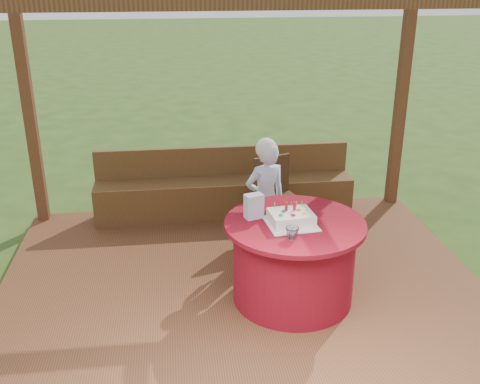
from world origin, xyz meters
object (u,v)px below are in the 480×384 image
at_px(table, 294,260).
at_px(birthday_cake, 291,218).
at_px(gift_bag, 254,206).
at_px(drinking_glass, 292,233).
at_px(elderly_woman, 265,196).
at_px(bench, 225,194).
at_px(chair, 276,193).

height_order(table, birthday_cake, birthday_cake).
distance_m(gift_bag, drinking_glass, 0.51).
height_order(table, elderly_woman, elderly_woman).
height_order(bench, birthday_cake, birthday_cake).
distance_m(elderly_woman, drinking_glass, 1.23).
xyz_separation_m(table, elderly_woman, (-0.10, 0.91, 0.24)).
relative_size(gift_bag, drinking_glass, 1.99).
relative_size(elderly_woman, birthday_cake, 2.75).
height_order(chair, gift_bag, gift_bag).
bearing_deg(chair, bench, 130.70).
bearing_deg(table, birthday_cake, -144.43).
distance_m(table, elderly_woman, 0.95).
relative_size(bench, elderly_woman, 2.44).
bearing_deg(bench, table, -77.43).
bearing_deg(table, drinking_glass, -106.69).
relative_size(bench, chair, 3.43).
relative_size(table, chair, 1.38).
relative_size(bench, birthday_cake, 6.72).
xyz_separation_m(chair, birthday_cake, (-0.13, -1.33, 0.32)).
relative_size(table, elderly_woman, 0.99).
xyz_separation_m(birthday_cake, gift_bag, (-0.29, 0.16, 0.05)).
bearing_deg(birthday_cake, drinking_glass, -100.13).
xyz_separation_m(chair, drinking_glass, (-0.18, -1.61, 0.32)).
distance_m(bench, birthday_cake, 2.03).
distance_m(bench, elderly_woman, 1.09).
height_order(bench, table, bench).
bearing_deg(chair, elderly_woman, -115.63).
bearing_deg(chair, birthday_cake, -95.50).
bearing_deg(gift_bag, birthday_cake, -46.44).
relative_size(elderly_woman, gift_bag, 5.68).
bearing_deg(gift_bag, table, -38.87).
height_order(chair, drinking_glass, chair).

